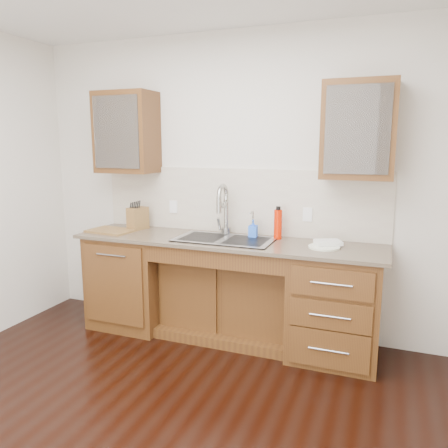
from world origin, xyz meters
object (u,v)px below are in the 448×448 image
at_px(soap_bottle, 253,229).
at_px(plate, 324,247).
at_px(water_bottle, 278,224).
at_px(cutting_board, 111,231).
at_px(knife_block, 138,218).

height_order(soap_bottle, plate, soap_bottle).
xyz_separation_m(water_bottle, cutting_board, (-1.54, -0.25, -0.12)).
bearing_deg(cutting_board, plate, 1.82).
xyz_separation_m(soap_bottle, plate, (0.64, -0.15, -0.07)).
distance_m(plate, knife_block, 1.80).
distance_m(soap_bottle, water_bottle, 0.22).
bearing_deg(water_bottle, knife_block, -177.61).
bearing_deg(water_bottle, plate, -24.08).
xyz_separation_m(plate, cutting_board, (-1.96, -0.06, 0.00)).
height_order(water_bottle, knife_block, water_bottle).
xyz_separation_m(soap_bottle, water_bottle, (0.21, 0.04, 0.05)).
xyz_separation_m(knife_block, cutting_board, (-0.17, -0.20, -0.10)).
relative_size(knife_block, cutting_board, 0.51).
bearing_deg(plate, water_bottle, 155.92).
height_order(knife_block, cutting_board, knife_block).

